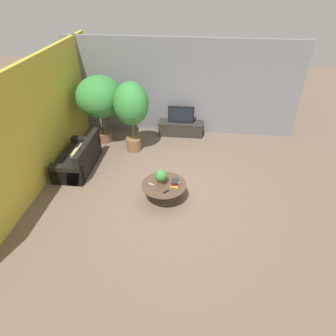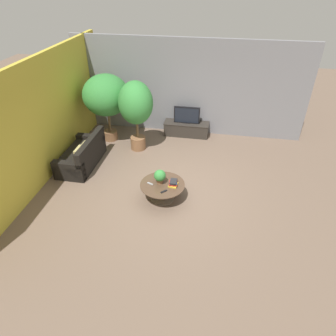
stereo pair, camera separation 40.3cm
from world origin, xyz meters
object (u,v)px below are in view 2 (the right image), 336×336
(potted_palm_tall, at_px, (106,96))
(potted_plant_tabletop, at_px, (160,176))
(couch_by_wall, at_px, (82,156))
(television, at_px, (187,115))
(coffee_table, at_px, (162,188))
(media_console, at_px, (186,129))
(potted_palm_corner, at_px, (136,106))

(potted_palm_tall, bearing_deg, potted_plant_tabletop, -50.17)
(couch_by_wall, xyz_separation_m, potted_plant_tabletop, (2.43, -1.02, 0.34))
(television, bearing_deg, coffee_table, -92.34)
(television, distance_m, potted_palm_tall, 2.59)
(media_console, xyz_separation_m, couch_by_wall, (-2.64, -2.30, 0.05))
(potted_palm_tall, relative_size, potted_plant_tabletop, 5.97)
(television, relative_size, coffee_table, 0.78)
(coffee_table, height_order, potted_palm_corner, potted_palm_corner)
(media_console, bearing_deg, couch_by_wall, -138.85)
(coffee_table, bearing_deg, potted_palm_tall, 130.20)
(media_console, relative_size, potted_plant_tabletop, 4.14)
(media_console, xyz_separation_m, potted_palm_corner, (-1.34, -1.14, 1.17))
(coffee_table, bearing_deg, potted_plant_tabletop, 144.98)
(media_console, xyz_separation_m, potted_palm_tall, (-2.37, -0.73, 1.22))
(coffee_table, relative_size, potted_plant_tabletop, 3.01)
(coffee_table, bearing_deg, couch_by_wall, 156.88)
(media_console, height_order, potted_palm_tall, potted_palm_tall)
(television, bearing_deg, potted_palm_tall, -163.03)
(potted_palm_corner, bearing_deg, television, 40.42)
(couch_by_wall, height_order, potted_plant_tabletop, couch_by_wall)
(potted_palm_tall, bearing_deg, coffee_table, -49.80)
(coffee_table, xyz_separation_m, potted_palm_tall, (-2.24, 2.65, 1.16))
(television, relative_size, potted_palm_tall, 0.39)
(media_console, height_order, potted_palm_corner, potted_palm_corner)
(coffee_table, bearing_deg, potted_palm_corner, 118.36)
(coffee_table, bearing_deg, television, 87.66)
(television, height_order, potted_plant_tabletop, television)
(media_console, distance_m, potted_palm_corner, 2.12)
(media_console, xyz_separation_m, television, (0.00, -0.00, 0.48))
(media_console, bearing_deg, television, -90.00)
(media_console, relative_size, potted_palm_corner, 0.69)
(media_console, relative_size, coffee_table, 1.38)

